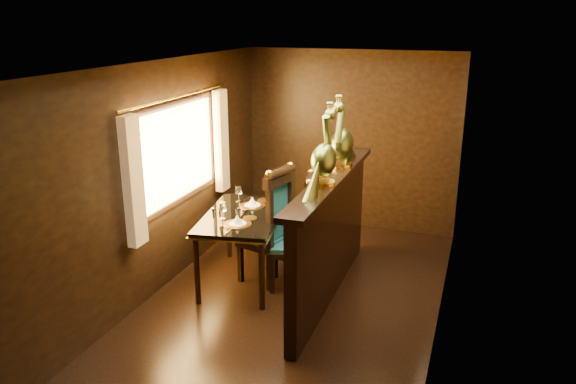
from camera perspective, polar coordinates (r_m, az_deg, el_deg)
name	(u,v)px	position (r m, az deg, el deg)	size (l,w,h in m)	color
ground	(292,303)	(6.12, 0.43, -11.17)	(5.00, 5.00, 0.00)	black
room_shell	(285,158)	(5.58, -0.31, 3.45)	(3.04, 5.04, 2.52)	black
partition	(330,235)	(5.99, 4.29, -4.34)	(0.26, 2.70, 1.36)	black
dining_table	(242,220)	(6.32, -4.65, -2.86)	(1.05, 1.50, 1.01)	black
chair_left	(302,229)	(6.18, 1.45, -3.80)	(0.58, 0.60, 1.33)	black
chair_right	(274,223)	(6.26, -1.41, -3.14)	(0.61, 0.63, 1.40)	black
peacock_left	(324,145)	(5.38, 3.68, 4.74)	(0.25, 0.66, 0.78)	#1A5034
peacock_right	(343,130)	(6.06, 5.56, 6.27)	(0.25, 0.68, 0.81)	#1A5034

